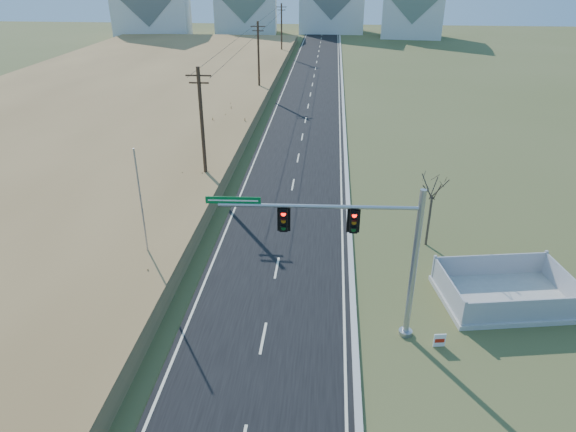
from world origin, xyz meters
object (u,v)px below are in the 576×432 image
object	(u,v)px
open_sign	(440,340)
flagpole	(144,225)
bare_tree	(434,186)
traffic_signal_mast	(371,250)
fence_enclosure	(505,295)

from	to	relation	value
open_sign	flagpole	bearing A→B (deg)	152.21
flagpole	bare_tree	bearing A→B (deg)	15.11
traffic_signal_mast	fence_enclosure	xyz separation A→B (m)	(7.19, 3.18, -4.17)
open_sign	fence_enclosure	bearing A→B (deg)	35.50
fence_enclosure	bare_tree	world-z (taller)	bare_tree
traffic_signal_mast	bare_tree	world-z (taller)	traffic_signal_mast
fence_enclosure	open_sign	size ratio (longest dim) A/B	10.51
traffic_signal_mast	bare_tree	xyz separation A→B (m)	(4.12, 8.66, -0.61)
open_sign	traffic_signal_mast	bearing A→B (deg)	159.31
fence_enclosure	flagpole	world-z (taller)	flagpole
traffic_signal_mast	flagpole	xyz separation A→B (m)	(-11.63, 4.42, -1.61)
traffic_signal_mast	flagpole	size ratio (longest dim) A/B	1.28
fence_enclosure	flagpole	size ratio (longest dim) A/B	0.99
fence_enclosure	bare_tree	size ratio (longest dim) A/B	1.47
traffic_signal_mast	fence_enclosure	distance (m)	8.90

